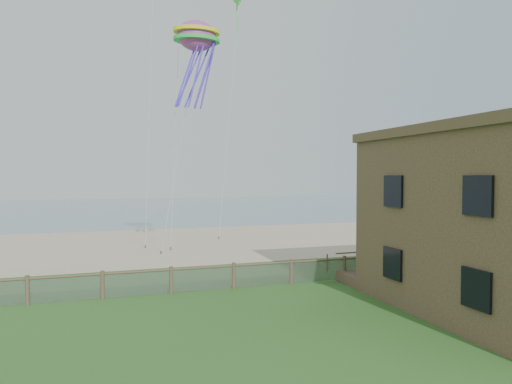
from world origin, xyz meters
TOP-DOWN VIEW (x-y plane):
  - ground at (0.00, 0.00)m, footprint 160.00×160.00m
  - sand_beach at (0.00, 22.00)m, footprint 72.00×20.00m
  - ocean at (0.00, 66.00)m, footprint 160.00×68.00m
  - chainlink_fence at (0.00, 6.00)m, footprint 36.20×0.20m
  - motel_deck at (13.00, 5.00)m, footprint 15.00×2.00m
  - picnic_table at (8.36, 4.20)m, footprint 1.89×1.59m
  - octopus_kite at (-0.24, 13.90)m, footprint 3.28×2.55m
  - kite_green at (4.04, 19.02)m, footprint 2.34×2.22m

SIDE VIEW (x-z plane):
  - ground at x=0.00m, z-range 0.00..0.00m
  - ocean at x=0.00m, z-range -0.01..0.01m
  - sand_beach at x=0.00m, z-range -0.01..0.01m
  - motel_deck at x=13.00m, z-range 0.00..0.50m
  - picnic_table at x=8.36m, z-range 0.00..0.70m
  - chainlink_fence at x=0.00m, z-range -0.07..1.18m
  - octopus_kite at x=-0.24m, z-range 9.68..15.82m
  - kite_green at x=4.04m, z-range 16.70..19.89m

